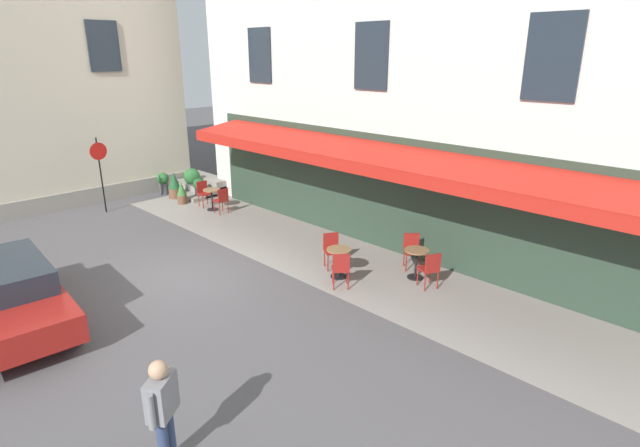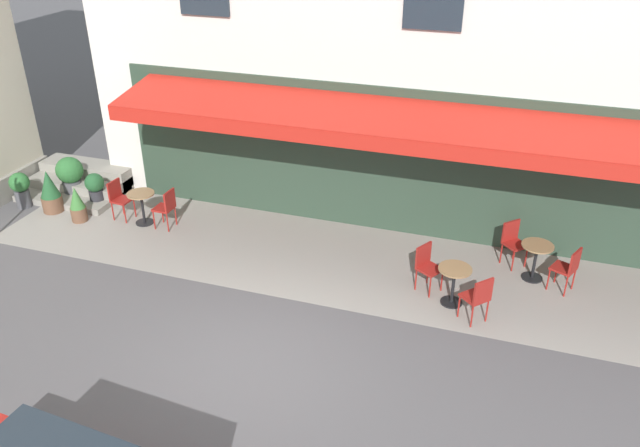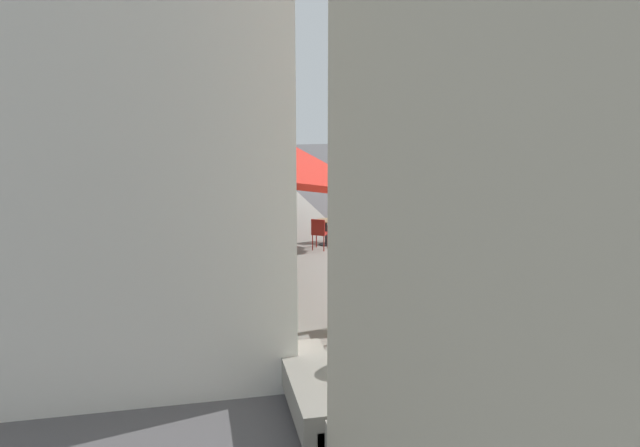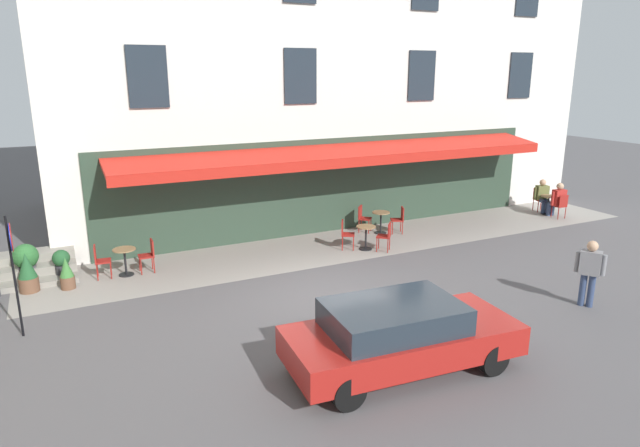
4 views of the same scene
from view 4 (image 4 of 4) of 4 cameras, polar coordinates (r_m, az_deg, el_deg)
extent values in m
plane|color=#565456|center=(13.82, 0.35, -7.30)|extent=(70.00, 70.00, 0.00)
cube|color=gray|center=(18.10, 4.74, -1.77)|extent=(20.50, 3.20, 0.01)
cube|color=silver|center=(23.14, -1.41, 20.78)|extent=(20.00, 9.00, 15.00)
cube|color=#2D4233|center=(18.91, 1.75, 4.01)|extent=(16.00, 0.06, 3.20)
cube|color=red|center=(17.99, 3.02, 7.45)|extent=(15.00, 1.70, 0.36)
cube|color=red|center=(17.31, 4.35, 6.35)|extent=(15.00, 0.04, 0.28)
cube|color=#232D38|center=(23.38, 20.00, 14.19)|extent=(1.10, 0.06, 1.70)
cube|color=#232D38|center=(20.31, 10.47, 14.79)|extent=(1.10, 0.06, 1.70)
cube|color=#232D38|center=(17.94, -2.03, 14.97)|extent=(1.10, 0.06, 1.70)
cube|color=#232D38|center=(16.58, -17.39, 14.27)|extent=(1.10, 0.06, 1.70)
cube|color=gray|center=(16.48, -27.95, -5.08)|extent=(2.40, 1.40, 0.15)
cube|color=gray|center=(16.77, -27.99, -4.21)|extent=(2.40, 1.05, 0.30)
cube|color=gray|center=(17.05, -28.04, -3.37)|extent=(2.40, 0.70, 0.45)
cylinder|color=black|center=(15.94, -19.37, -5.00)|extent=(0.40, 0.40, 0.03)
cylinder|color=black|center=(15.82, -19.48, -3.83)|extent=(0.06, 0.06, 0.72)
cylinder|color=#99754C|center=(15.71, -19.60, -2.54)|extent=(0.60, 0.60, 0.03)
cylinder|color=maroon|center=(16.06, -18.15, -3.94)|extent=(0.03, 0.03, 0.45)
cylinder|color=maroon|center=(15.74, -17.99, -4.32)|extent=(0.03, 0.03, 0.45)
cylinder|color=maroon|center=(16.10, -16.96, -3.79)|extent=(0.03, 0.03, 0.45)
cylinder|color=maroon|center=(15.78, -16.77, -4.17)|extent=(0.03, 0.03, 0.45)
cube|color=maroon|center=(15.84, -17.54, -3.22)|extent=(0.41, 0.41, 0.04)
cube|color=maroon|center=(15.79, -16.96, -2.35)|extent=(0.05, 0.40, 0.42)
cylinder|color=maroon|center=(15.71, -20.80, -4.62)|extent=(0.03, 0.03, 0.45)
cylinder|color=maroon|center=(16.03, -20.81, -4.22)|extent=(0.03, 0.03, 0.45)
cylinder|color=maroon|center=(15.72, -22.04, -4.73)|extent=(0.03, 0.03, 0.45)
cylinder|color=maroon|center=(16.04, -22.02, -4.33)|extent=(0.03, 0.03, 0.45)
cube|color=maroon|center=(15.80, -21.50, -3.64)|extent=(0.44, 0.44, 0.04)
cube|color=maroon|center=(15.74, -22.24, -2.91)|extent=(0.08, 0.40, 0.42)
cylinder|color=black|center=(23.07, 22.42, 0.90)|extent=(0.40, 0.40, 0.03)
cylinder|color=black|center=(23.00, 22.50, 1.73)|extent=(0.06, 0.06, 0.72)
cylinder|color=#99754C|center=(22.92, 22.60, 2.64)|extent=(0.60, 0.60, 0.03)
cylinder|color=maroon|center=(22.88, 23.43, 1.22)|extent=(0.03, 0.03, 0.45)
cylinder|color=maroon|center=(22.65, 22.82, 1.15)|extent=(0.03, 0.03, 0.45)
cylinder|color=maroon|center=(22.66, 24.03, 1.02)|extent=(0.03, 0.03, 0.45)
cylinder|color=maroon|center=(22.42, 23.42, 0.94)|extent=(0.03, 0.03, 0.45)
cube|color=maroon|center=(22.60, 23.49, 1.68)|extent=(0.43, 0.43, 0.04)
cube|color=maroon|center=(22.43, 23.87, 2.15)|extent=(0.40, 0.07, 0.42)
cylinder|color=maroon|center=(23.24, 21.61, 1.61)|extent=(0.03, 0.03, 0.45)
cylinder|color=maroon|center=(23.43, 22.30, 1.64)|extent=(0.03, 0.03, 0.45)
cylinder|color=maroon|center=(23.52, 21.16, 1.81)|extent=(0.03, 0.03, 0.45)
cylinder|color=maroon|center=(23.70, 21.86, 1.84)|extent=(0.03, 0.03, 0.45)
cube|color=maroon|center=(23.42, 21.79, 2.31)|extent=(0.49, 0.49, 0.04)
cube|color=maroon|center=(23.52, 21.61, 2.95)|extent=(0.40, 0.14, 0.42)
cylinder|color=black|center=(17.22, 4.73, -2.63)|extent=(0.40, 0.40, 0.03)
cylinder|color=black|center=(17.12, 4.76, -1.54)|extent=(0.06, 0.06, 0.72)
cylinder|color=#99754C|center=(17.01, 4.78, -0.33)|extent=(0.60, 0.60, 0.03)
cylinder|color=maroon|center=(17.25, 6.10, -1.91)|extent=(0.03, 0.03, 0.45)
cylinder|color=maroon|center=(16.93, 5.89, -2.24)|extent=(0.03, 0.03, 0.45)
cylinder|color=maroon|center=(17.20, 7.21, -2.00)|extent=(0.03, 0.03, 0.45)
cylinder|color=maroon|center=(16.88, 7.02, -2.33)|extent=(0.03, 0.03, 0.45)
cube|color=maroon|center=(16.99, 6.58, -1.33)|extent=(0.57, 0.57, 0.04)
cube|color=maroon|center=(16.90, 7.20, -0.63)|extent=(0.30, 0.32, 0.42)
cylinder|color=maroon|center=(17.00, 3.47, -2.11)|extent=(0.03, 0.03, 0.45)
cylinder|color=maroon|center=(17.32, 3.49, -1.78)|extent=(0.03, 0.03, 0.45)
cylinder|color=maroon|center=(17.00, 2.32, -2.09)|extent=(0.03, 0.03, 0.45)
cylinder|color=maroon|center=(17.33, 2.36, -1.75)|extent=(0.03, 0.03, 0.45)
cube|color=maroon|center=(17.09, 2.92, -1.15)|extent=(0.55, 0.55, 0.04)
cube|color=maroon|center=(17.03, 2.32, -0.39)|extent=(0.24, 0.36, 0.42)
cylinder|color=black|center=(18.98, 6.27, -0.96)|extent=(0.40, 0.40, 0.03)
cylinder|color=black|center=(18.89, 6.30, 0.04)|extent=(0.06, 0.06, 0.72)
cylinder|color=#99754C|center=(18.79, 6.33, 1.15)|extent=(0.60, 0.60, 0.03)
cylinder|color=maroon|center=(19.14, 7.35, -0.20)|extent=(0.03, 0.03, 0.45)
cylinder|color=maroon|center=(18.82, 7.50, -0.48)|extent=(0.03, 0.03, 0.45)
cylinder|color=maroon|center=(19.19, 8.35, -0.20)|extent=(0.03, 0.03, 0.45)
cylinder|color=maroon|center=(18.87, 8.52, -0.47)|extent=(0.03, 0.03, 0.45)
cube|color=maroon|center=(18.94, 7.96, 0.38)|extent=(0.53, 0.53, 0.04)
cube|color=maroon|center=(18.91, 8.52, 1.05)|extent=(0.20, 0.38, 0.42)
cylinder|color=maroon|center=(18.84, 5.05, -0.39)|extent=(0.03, 0.03, 0.45)
cylinder|color=maroon|center=(19.16, 5.28, -0.12)|extent=(0.03, 0.03, 0.45)
cylinder|color=maroon|center=(18.92, 4.05, -0.30)|extent=(0.03, 0.03, 0.45)
cylinder|color=maroon|center=(19.24, 4.30, -0.04)|extent=(0.03, 0.03, 0.45)
cube|color=maroon|center=(18.97, 4.68, 0.50)|extent=(0.57, 0.57, 0.04)
cube|color=maroon|center=(18.96, 4.17, 1.22)|extent=(0.31, 0.31, 0.42)
cylinder|color=navy|center=(22.99, 22.89, 1.36)|extent=(0.16, 0.16, 0.47)
cylinder|color=navy|center=(22.82, 23.25, 1.88)|extent=(0.19, 0.36, 0.16)
cylinder|color=navy|center=(22.86, 22.55, 1.32)|extent=(0.16, 0.16, 0.47)
cylinder|color=navy|center=(22.68, 22.91, 1.85)|extent=(0.19, 0.36, 0.16)
cube|color=red|center=(22.57, 23.47, 2.49)|extent=(0.50, 0.31, 0.59)
sphere|color=tan|center=(22.49, 23.58, 3.55)|extent=(0.26, 0.26, 0.26)
cylinder|color=red|center=(22.78, 23.99, 2.50)|extent=(0.10, 0.10, 0.52)
cylinder|color=red|center=(22.37, 22.93, 2.40)|extent=(0.10, 0.10, 0.52)
cylinder|color=navy|center=(23.10, 22.07, 1.51)|extent=(0.15, 0.15, 0.47)
cylinder|color=navy|center=(23.18, 21.91, 2.22)|extent=(0.23, 0.36, 0.16)
cylinder|color=navy|center=(23.20, 22.44, 1.53)|extent=(0.15, 0.15, 0.47)
cylinder|color=navy|center=(23.28, 22.28, 2.24)|extent=(0.23, 0.36, 0.16)
cube|color=olive|center=(23.31, 21.94, 2.99)|extent=(0.51, 0.37, 0.56)
sphere|color=tan|center=(23.23, 22.04, 3.96)|extent=(0.25, 0.25, 0.25)
cylinder|color=olive|center=(23.16, 21.36, 2.93)|extent=(0.10, 0.10, 0.49)
cylinder|color=olive|center=(23.47, 22.51, 2.97)|extent=(0.10, 0.10, 0.49)
cylinder|color=navy|center=(14.44, 25.49, -6.17)|extent=(0.15, 0.15, 0.79)
cylinder|color=navy|center=(14.43, 26.21, -6.26)|extent=(0.15, 0.15, 0.79)
cube|color=gray|center=(14.22, 26.17, -3.66)|extent=(0.48, 0.53, 0.56)
sphere|color=tan|center=(14.10, 26.36, -2.11)|extent=(0.25, 0.25, 0.25)
cylinder|color=gray|center=(14.23, 25.04, -3.58)|extent=(0.10, 0.10, 0.50)
cylinder|color=gray|center=(14.22, 27.29, -3.87)|extent=(0.10, 0.10, 0.50)
cylinder|color=black|center=(12.85, -29.04, -4.90)|extent=(0.05, 0.05, 2.60)
cylinder|color=#192899|center=(12.61, -29.36, -1.25)|extent=(0.04, 0.56, 0.56)
cylinder|color=red|center=(12.61, -29.28, -1.24)|extent=(0.03, 0.59, 0.59)
cylinder|color=#2D2D33|center=(16.23, -25.04, -4.55)|extent=(0.34, 0.34, 0.39)
sphere|color=#23562D|center=(16.11, -25.19, -3.26)|extent=(0.45, 0.45, 0.45)
cylinder|color=#4C4C51|center=(16.44, -27.94, -4.60)|extent=(0.44, 0.44, 0.43)
sphere|color=#2D6B33|center=(16.30, -28.16, -2.99)|extent=(0.64, 0.64, 0.64)
cylinder|color=brown|center=(15.49, -24.61, -5.56)|extent=(0.36, 0.36, 0.33)
cone|color=#3D7A38|center=(15.35, -24.78, -4.12)|extent=(0.34, 0.34, 0.50)
cylinder|color=brown|center=(15.70, -27.86, -5.59)|extent=(0.47, 0.47, 0.38)
cone|color=#23562D|center=(15.54, -28.09, -3.84)|extent=(0.45, 0.45, 0.64)
cube|color=#A81E19|center=(10.46, 8.48, -11.85)|extent=(4.42, 2.12, 0.55)
cube|color=#232D38|center=(10.14, 7.61, -9.49)|extent=(2.52, 1.78, 0.48)
cylinder|color=black|center=(10.77, 17.50, -13.23)|extent=(0.60, 0.20, 0.60)
cylinder|color=black|center=(11.89, 12.61, -10.03)|extent=(0.60, 0.20, 0.60)
cylinder|color=black|center=(9.38, 2.96, -17.07)|extent=(0.60, 0.20, 0.60)
cylinder|color=black|center=(10.65, -0.74, -12.79)|extent=(0.60, 0.20, 0.60)
camera|label=1|loc=(17.18, 45.51, 10.78)|focal=28.14mm
camera|label=2|loc=(10.21, 41.00, 19.91)|focal=35.39mm
camera|label=3|loc=(19.99, -53.22, 7.09)|focal=35.09mm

